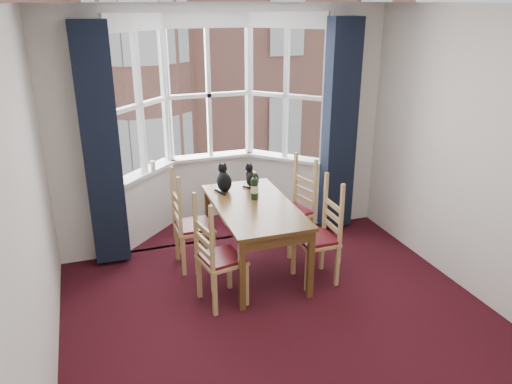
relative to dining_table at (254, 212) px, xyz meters
name	(u,v)px	position (x,y,z in m)	size (l,w,h in m)	color
floor	(299,343)	(-0.05, -1.36, -0.69)	(4.50, 4.50, 0.00)	black
ceiling	(312,4)	(-0.05, -1.36, 2.11)	(4.50, 4.50, 0.00)	white
wall_left	(26,232)	(-2.05, -1.36, 0.71)	(4.50, 4.50, 0.00)	silver
wall_right	(507,169)	(1.95, -1.36, 0.71)	(4.50, 4.50, 0.00)	silver
wall_back_pier_left	(77,142)	(-1.70, 0.89, 0.71)	(0.70, 0.12, 2.80)	silver
wall_back_pier_right	(349,119)	(1.60, 0.89, 0.71)	(0.70, 0.12, 2.80)	silver
bay_window	(214,120)	(-0.05, 1.39, 0.71)	(2.76, 0.94, 2.80)	white
curtain_left	(101,149)	(-1.47, 0.71, 0.66)	(0.38, 0.22, 2.60)	black
curtain_right	(340,127)	(1.37, 0.71, 0.66)	(0.38, 0.22, 2.60)	black
dining_table	(254,212)	(0.00, 0.00, 0.00)	(0.84, 1.53, 0.78)	brown
chair_left_near	(213,262)	(-0.60, -0.52, -0.22)	(0.47, 0.49, 0.92)	tan
chair_left_far	(186,228)	(-0.69, 0.31, -0.22)	(0.40, 0.42, 0.92)	tan
chair_right_near	(324,239)	(0.63, -0.42, -0.22)	(0.40, 0.42, 0.92)	tan
chair_right_far	(298,211)	(0.68, 0.35, -0.22)	(0.49, 0.51, 0.92)	tan
cat_left	(224,180)	(-0.19, 0.51, 0.21)	(0.18, 0.25, 0.32)	black
cat_right	(252,178)	(0.16, 0.54, 0.20)	(0.19, 0.23, 0.28)	black
wine_bottle	(254,187)	(0.06, 0.15, 0.23)	(0.08, 0.08, 0.31)	black
candle_tall	(153,166)	(-0.88, 1.24, 0.24)	(0.06, 0.06, 0.12)	white
street	(110,134)	(-0.05, 30.89, -6.69)	(80.00, 80.00, 0.00)	#333335
tenement_building	(125,40)	(-0.05, 12.65, 0.91)	(18.40, 7.80, 15.20)	#A06352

